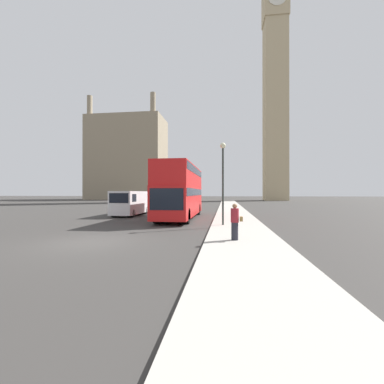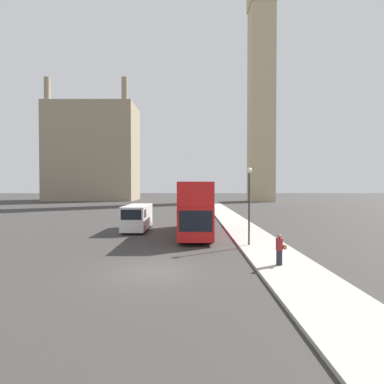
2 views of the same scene
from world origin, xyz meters
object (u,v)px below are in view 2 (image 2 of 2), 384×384
(red_double_decker_bus, at_px, (196,205))
(clock_tower, at_px, (263,65))
(white_van, at_px, (139,217))
(street_lamp, at_px, (251,193))
(pedestrian, at_px, (281,250))

(red_double_decker_bus, bearing_deg, clock_tower, 71.54)
(clock_tower, height_order, red_double_decker_bus, clock_tower)
(white_van, xyz_separation_m, street_lamp, (8.83, -7.36, 2.34))
(clock_tower, height_order, pedestrian, clock_tower)
(white_van, height_order, street_lamp, street_lamp)
(clock_tower, distance_m, street_lamp, 68.13)
(clock_tower, bearing_deg, pedestrian, -102.15)
(clock_tower, height_order, white_van, clock_tower)
(clock_tower, bearing_deg, white_van, -114.28)
(pedestrian, bearing_deg, clock_tower, 77.85)
(red_double_decker_bus, distance_m, street_lamp, 6.38)
(street_lamp, bearing_deg, pedestrian, -83.84)
(white_van, bearing_deg, clock_tower, 65.72)
(red_double_decker_bus, height_order, pedestrian, red_double_decker_bus)
(white_van, distance_m, pedestrian, 15.59)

